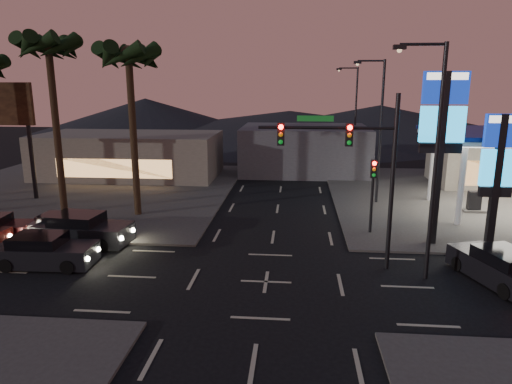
# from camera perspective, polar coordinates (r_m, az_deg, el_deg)

# --- Properties ---
(ground) EXTENTS (140.00, 140.00, 0.00)m
(ground) POSITION_cam_1_polar(r_m,az_deg,el_deg) (20.18, 1.26, -11.16)
(ground) COLOR black
(ground) RESTS_ON ground
(corner_lot_ne) EXTENTS (24.00, 24.00, 0.12)m
(corner_lot_ne) POSITION_cam_1_polar(r_m,az_deg,el_deg) (38.31, 27.65, -0.75)
(corner_lot_ne) COLOR #47443F
(corner_lot_ne) RESTS_ON ground
(corner_lot_nw) EXTENTS (24.00, 24.00, 0.12)m
(corner_lot_nw) POSITION_cam_1_polar(r_m,az_deg,el_deg) (39.28, -21.04, 0.21)
(corner_lot_nw) COLOR #47443F
(corner_lot_nw) RESTS_ON ground
(convenience_store) EXTENTS (10.00, 6.00, 4.00)m
(convenience_store) POSITION_cam_1_polar(r_m,az_deg,el_deg) (43.25, 27.91, 3.30)
(convenience_store) COLOR #726B5B
(convenience_store) RESTS_ON ground
(pylon_sign_tall) EXTENTS (2.20, 0.35, 9.00)m
(pylon_sign_tall) POSITION_cam_1_polar(r_m,az_deg,el_deg) (25.01, 22.26, 7.82)
(pylon_sign_tall) COLOR black
(pylon_sign_tall) RESTS_ON ground
(pylon_sign_short) EXTENTS (1.60, 0.35, 7.00)m
(pylon_sign_short) POSITION_cam_1_polar(r_m,az_deg,el_deg) (25.13, 28.02, 3.27)
(pylon_sign_short) COLOR black
(pylon_sign_short) RESTS_ON ground
(traffic_signal_mast) EXTENTS (6.10, 0.39, 8.00)m
(traffic_signal_mast) POSITION_cam_1_polar(r_m,az_deg,el_deg) (20.72, 12.16, 4.32)
(traffic_signal_mast) COLOR black
(traffic_signal_mast) RESTS_ON ground
(pedestal_signal) EXTENTS (0.32, 0.39, 4.30)m
(pedestal_signal) POSITION_cam_1_polar(r_m,az_deg,el_deg) (26.25, 14.40, 0.93)
(pedestal_signal) COLOR black
(pedestal_signal) RESTS_ON ground
(streetlight_near) EXTENTS (2.14, 0.25, 10.00)m
(streetlight_near) POSITION_cam_1_polar(r_m,az_deg,el_deg) (20.30, 21.13, 4.94)
(streetlight_near) COLOR black
(streetlight_near) RESTS_ON ground
(streetlight_mid) EXTENTS (2.14, 0.25, 10.00)m
(streetlight_mid) POSITION_cam_1_polar(r_m,az_deg,el_deg) (32.92, 15.00, 8.26)
(streetlight_mid) COLOR black
(streetlight_mid) RESTS_ON ground
(streetlight_far) EXTENTS (2.14, 0.25, 10.00)m
(streetlight_far) POSITION_cam_1_polar(r_m,az_deg,el_deg) (46.75, 12.10, 9.78)
(streetlight_far) COLOR black
(streetlight_far) RESTS_ON ground
(palm_a) EXTENTS (4.41, 4.41, 10.86)m
(palm_a) POSITION_cam_1_polar(r_m,az_deg,el_deg) (29.65, -15.58, 14.90)
(palm_a) COLOR black
(palm_a) RESTS_ON ground
(palm_b) EXTENTS (4.41, 4.41, 11.46)m
(palm_b) POSITION_cam_1_polar(r_m,az_deg,el_deg) (31.74, -24.43, 15.07)
(palm_b) COLOR black
(palm_b) RESTS_ON ground
(building_far_west) EXTENTS (16.00, 8.00, 4.00)m
(building_far_west) POSITION_cam_1_polar(r_m,az_deg,el_deg) (43.56, -15.47, 4.43)
(building_far_west) COLOR #726B5B
(building_far_west) RESTS_ON ground
(building_far_mid) EXTENTS (12.00, 9.00, 4.40)m
(building_far_mid) POSITION_cam_1_polar(r_m,az_deg,el_deg) (44.77, 6.06, 5.33)
(building_far_mid) COLOR #4C4C51
(building_far_mid) RESTS_ON ground
(hill_left) EXTENTS (40.00, 40.00, 6.00)m
(hill_left) POSITION_cam_1_polar(r_m,az_deg,el_deg) (82.76, -13.60, 9.23)
(hill_left) COLOR black
(hill_left) RESTS_ON ground
(hill_right) EXTENTS (50.00, 50.00, 5.00)m
(hill_right) POSITION_cam_1_polar(r_m,az_deg,el_deg) (79.76, 15.17, 8.64)
(hill_right) COLOR black
(hill_right) RESTS_ON ground
(hill_center) EXTENTS (60.00, 60.00, 4.00)m
(hill_center) POSITION_cam_1_polar(r_m,az_deg,el_deg) (78.60, 4.21, 8.63)
(hill_center) COLOR black
(hill_center) RESTS_ON ground
(car_lane_a_front) EXTENTS (4.72, 2.10, 1.52)m
(car_lane_a_front) POSITION_cam_1_polar(r_m,az_deg,el_deg) (23.79, -24.95, -6.76)
(car_lane_a_front) COLOR black
(car_lane_a_front) RESTS_ON ground
(car_lane_b_front) EXTENTS (4.18, 1.90, 1.34)m
(car_lane_b_front) POSITION_cam_1_polar(r_m,az_deg,el_deg) (27.69, -22.89, -4.00)
(car_lane_b_front) COLOR #5A5A5C
(car_lane_b_front) RESTS_ON ground
(car_lane_b_mid) EXTENTS (5.24, 2.53, 1.66)m
(car_lane_b_mid) POSITION_cam_1_polar(r_m,az_deg,el_deg) (26.15, -20.88, -4.46)
(car_lane_b_mid) COLOR black
(car_lane_b_mid) RESTS_ON ground
(suv_station) EXTENTS (3.26, 4.96, 1.54)m
(suv_station) POSITION_cam_1_polar(r_m,az_deg,el_deg) (22.42, 28.22, -8.29)
(suv_station) COLOR black
(suv_station) RESTS_ON ground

